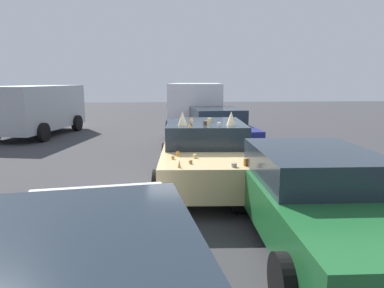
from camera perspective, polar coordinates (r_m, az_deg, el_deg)
ground_plane at (r=7.89m, az=2.19°, el=-6.41°), size 60.00×60.00×0.00m
art_car_decorated at (r=7.75m, az=2.21°, el=-1.35°), size 4.57×2.29×1.65m
parked_van_near_left at (r=15.33m, az=0.65°, el=6.42°), size 5.42×2.71×2.16m
parked_van_far_right at (r=15.89m, az=-24.11°, el=5.48°), size 5.14×2.91×2.07m
parked_sedan_behind_right at (r=11.50m, az=4.24°, el=2.44°), size 4.36×2.19×1.37m
parked_sedan_behind_left at (r=5.14m, az=20.17°, el=-8.48°), size 4.32×2.09×1.31m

